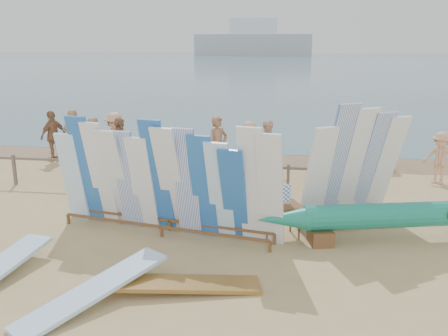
% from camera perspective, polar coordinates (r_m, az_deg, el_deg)
% --- Properties ---
extents(ground, '(160.00, 160.00, 0.00)m').
position_cam_1_polar(ground, '(11.04, -13.99, -7.17)').
color(ground, tan).
rests_on(ground, ground).
extents(ocean, '(320.00, 240.00, 0.02)m').
position_cam_1_polar(ocean, '(137.58, 6.70, 12.80)').
color(ocean, '#426777').
rests_on(ocean, ground).
extents(wet_sand_strip, '(40.00, 2.60, 0.01)m').
position_cam_1_polar(wet_sand_strip, '(17.61, -5.28, 1.35)').
color(wet_sand_strip, '#806648').
rests_on(wet_sand_strip, ground).
extents(distant_ship, '(45.00, 8.00, 14.00)m').
position_cam_1_polar(distant_ship, '(190.15, 3.50, 14.93)').
color(distant_ship, '#999EA3').
rests_on(distant_ship, ocean).
extents(fence, '(12.08, 0.08, 0.90)m').
position_cam_1_polar(fence, '(13.53, -9.45, -0.08)').
color(fence, '#66574D').
rests_on(fence, ground).
extents(main_surfboard_rack, '(5.16, 1.51, 2.57)m').
position_cam_1_polar(main_surfboard_rack, '(10.19, -7.16, -1.84)').
color(main_surfboard_rack, brown).
rests_on(main_surfboard_rack, ground).
extents(side_surfboard_rack, '(2.46, 1.95, 2.85)m').
position_cam_1_polar(side_surfboard_rack, '(10.98, 15.30, -0.31)').
color(side_surfboard_rack, brown).
rests_on(side_surfboard_rack, ground).
extents(outrigger_canoe, '(5.86, 1.90, 0.84)m').
position_cam_1_polar(outrigger_canoe, '(10.57, 20.06, -5.52)').
color(outrigger_canoe, brown).
rests_on(outrigger_canoe, ground).
extents(vendor_table, '(1.06, 0.92, 1.17)m').
position_cam_1_polar(vendor_table, '(10.24, 6.67, -6.23)').
color(vendor_table, brown).
rests_on(vendor_table, ground).
extents(flat_board_b, '(1.92, 2.57, 0.42)m').
position_cam_1_polar(flat_board_b, '(8.20, -15.28, -15.27)').
color(flat_board_b, '#9ACBF7').
rests_on(flat_board_b, ground).
extents(flat_board_c, '(2.76, 1.14, 0.23)m').
position_cam_1_polar(flat_board_c, '(8.29, -5.23, -14.40)').
color(flat_board_c, olive).
rests_on(flat_board_c, ground).
extents(beach_chair_left, '(0.60, 0.61, 0.84)m').
position_cam_1_polar(beach_chair_left, '(14.34, -6.21, -0.73)').
color(beach_chair_left, '#B72E13').
rests_on(beach_chair_left, ground).
extents(beach_chair_right, '(0.60, 0.62, 0.83)m').
position_cam_1_polar(beach_chair_right, '(14.82, -7.79, -0.29)').
color(beach_chair_right, '#B72E13').
rests_on(beach_chair_right, ground).
extents(stroller, '(0.71, 0.93, 1.18)m').
position_cam_1_polar(stroller, '(13.65, 4.27, -0.49)').
color(stroller, '#B72E13').
rests_on(stroller, ground).
extents(beachgoer_extra_0, '(1.08, 0.89, 1.56)m').
position_cam_1_polar(beachgoer_extra_0, '(15.37, 24.54, 1.11)').
color(beachgoer_extra_0, tan).
rests_on(beachgoer_extra_0, ground).
extents(beachgoer_2, '(0.76, 0.96, 1.78)m').
position_cam_1_polar(beachgoer_2, '(15.88, -15.45, 2.71)').
color(beachgoer_2, beige).
rests_on(beachgoer_2, ground).
extents(beachgoer_1, '(0.73, 0.75, 1.85)m').
position_cam_1_polar(beachgoer_1, '(17.47, -17.71, 3.72)').
color(beachgoer_1, '#8C6042').
rests_on(beachgoer_1, ground).
extents(beachgoer_extra_1, '(0.82, 1.14, 1.79)m').
position_cam_1_polar(beachgoer_extra_1, '(17.88, -19.85, 3.67)').
color(beachgoer_extra_1, '#8C6042').
rests_on(beachgoer_extra_1, ground).
extents(beachgoer_6, '(0.78, 0.91, 1.70)m').
position_cam_1_polar(beachgoer_6, '(15.09, 3.05, 2.47)').
color(beachgoer_6, tan).
rests_on(beachgoer_6, ground).
extents(beachgoer_4, '(0.77, 1.19, 1.87)m').
position_cam_1_polar(beachgoer_4, '(15.00, -12.36, 2.42)').
color(beachgoer_4, '#8C6042').
rests_on(beachgoer_4, ground).
extents(beachgoer_3, '(1.19, 1.25, 1.89)m').
position_cam_1_polar(beachgoer_3, '(16.07, -12.92, 3.21)').
color(beachgoer_3, tan).
rests_on(beachgoer_3, ground).
extents(beachgoer_7, '(0.74, 0.76, 1.89)m').
position_cam_1_polar(beachgoer_7, '(14.83, -0.71, 2.64)').
color(beachgoer_7, '#8C6042').
rests_on(beachgoer_7, ground).
extents(beachgoer_10, '(0.97, 1.04, 1.70)m').
position_cam_1_polar(beachgoer_10, '(14.37, 12.80, 1.52)').
color(beachgoer_10, '#8C6042').
rests_on(beachgoer_10, ground).
extents(beachgoer_5, '(1.48, 1.16, 1.56)m').
position_cam_1_polar(beachgoer_5, '(15.95, -8.45, 2.73)').
color(beachgoer_5, beige).
rests_on(beachgoer_5, ground).
extents(beachgoer_8, '(0.94, 0.71, 1.75)m').
position_cam_1_polar(beachgoer_8, '(14.94, 5.43, 2.40)').
color(beachgoer_8, beige).
rests_on(beachgoer_8, ground).
extents(beachgoer_9, '(1.08, 0.87, 1.56)m').
position_cam_1_polar(beachgoer_9, '(16.88, 17.87, 2.83)').
color(beachgoer_9, tan).
rests_on(beachgoer_9, ground).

